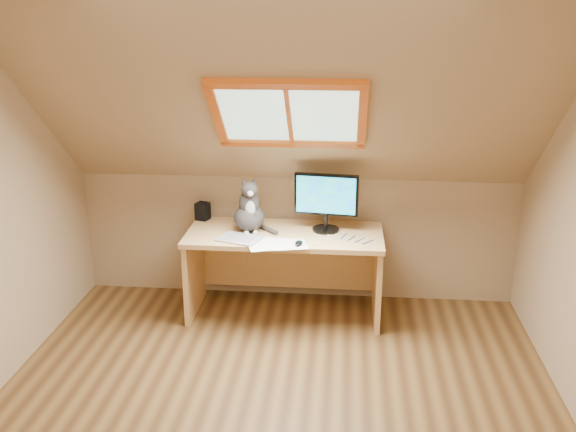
# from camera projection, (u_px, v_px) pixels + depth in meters

# --- Properties ---
(ground) EXTENTS (3.50, 3.50, 0.00)m
(ground) POSITION_uv_depth(u_px,v_px,m) (273.00, 422.00, 3.73)
(ground) COLOR brown
(ground) RESTS_ON ground
(room_shell) EXTENTS (3.52, 3.52, 2.41)m
(room_shell) POSITION_uv_depth(u_px,v_px,m) (268.00, 190.00, 3.19)
(room_shell) COLOR tan
(room_shell) RESTS_ON ground
(desk) EXTENTS (1.48, 0.65, 0.67)m
(desk) POSITION_uv_depth(u_px,v_px,m) (285.00, 256.00, 4.96)
(desk) COLOR #DEAF69
(desk) RESTS_ON ground
(monitor) EXTENTS (0.48, 0.20, 0.44)m
(monitor) POSITION_uv_depth(u_px,v_px,m) (326.00, 198.00, 4.79)
(monitor) COLOR black
(monitor) RESTS_ON desk
(cat) EXTENTS (0.30, 0.33, 0.43)m
(cat) POSITION_uv_depth(u_px,v_px,m) (249.00, 211.00, 4.83)
(cat) COLOR #423D3B
(cat) RESTS_ON desk
(desk_speaker) EXTENTS (0.12, 0.12, 0.14)m
(desk_speaker) POSITION_uv_depth(u_px,v_px,m) (203.00, 211.00, 5.10)
(desk_speaker) COLOR black
(desk_speaker) RESTS_ON desk
(graphics_tablet) EXTENTS (0.36, 0.31, 0.01)m
(graphics_tablet) POSITION_uv_depth(u_px,v_px,m) (240.00, 239.00, 4.68)
(graphics_tablet) COLOR #B2B2B7
(graphics_tablet) RESTS_ON desk
(mouse) EXTENTS (0.07, 0.10, 0.03)m
(mouse) POSITION_uv_depth(u_px,v_px,m) (299.00, 243.00, 4.57)
(mouse) COLOR black
(mouse) RESTS_ON desk
(papers) EXTENTS (0.35, 0.30, 0.01)m
(papers) POSITION_uv_depth(u_px,v_px,m) (281.00, 244.00, 4.58)
(papers) COLOR white
(papers) RESTS_ON desk
(cables) EXTENTS (0.51, 0.26, 0.01)m
(cables) POSITION_uv_depth(u_px,v_px,m) (343.00, 239.00, 4.68)
(cables) COLOR silver
(cables) RESTS_ON desk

